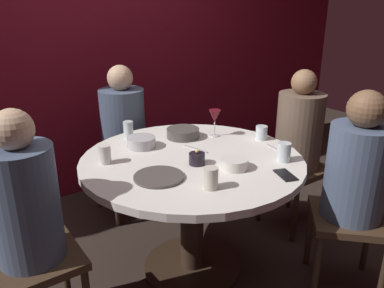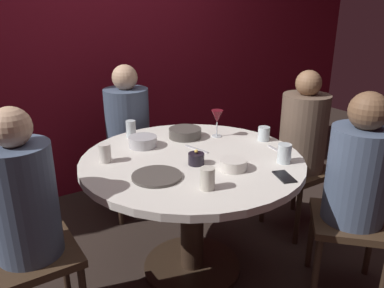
# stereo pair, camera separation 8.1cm
# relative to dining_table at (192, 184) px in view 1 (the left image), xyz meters

# --- Properties ---
(ground_plane) EXTENTS (8.00, 8.00, 0.00)m
(ground_plane) POSITION_rel_dining_table_xyz_m (0.00, 0.00, -0.58)
(ground_plane) COLOR #2D231E
(back_wall) EXTENTS (6.00, 0.10, 2.60)m
(back_wall) POSITION_rel_dining_table_xyz_m (0.00, 1.46, 0.72)
(back_wall) COLOR maroon
(back_wall) RESTS_ON ground
(dining_table) EXTENTS (1.25, 1.25, 0.75)m
(dining_table) POSITION_rel_dining_table_xyz_m (0.00, 0.00, 0.00)
(dining_table) COLOR silver
(dining_table) RESTS_ON ground
(seated_diner_left) EXTENTS (0.40, 0.40, 1.17)m
(seated_diner_left) POSITION_rel_dining_table_xyz_m (-0.90, 0.00, 0.14)
(seated_diner_left) COLOR #3F2D1E
(seated_diner_left) RESTS_ON ground
(seated_diner_back) EXTENTS (0.40, 0.40, 1.16)m
(seated_diner_back) POSITION_rel_dining_table_xyz_m (0.00, 0.89, 0.13)
(seated_diner_back) COLOR #3F2D1E
(seated_diner_back) RESTS_ON ground
(seated_diner_right) EXTENTS (0.40, 0.40, 1.16)m
(seated_diner_right) POSITION_rel_dining_table_xyz_m (0.91, 0.00, 0.13)
(seated_diner_right) COLOR #3F2D1E
(seated_diner_right) RESTS_ON ground
(seated_diner_front_right) EXTENTS (0.57, 0.57, 1.17)m
(seated_diner_front_right) POSITION_rel_dining_table_xyz_m (0.63, -0.63, 0.14)
(seated_diner_front_right) COLOR #3F2D1E
(seated_diner_front_right) RESTS_ON ground
(candle_holder) EXTENTS (0.09, 0.09, 0.08)m
(candle_holder) POSITION_rel_dining_table_xyz_m (-0.03, -0.09, 0.20)
(candle_holder) COLOR black
(candle_holder) RESTS_ON dining_table
(wine_glass) EXTENTS (0.08, 0.08, 0.18)m
(wine_glass) POSITION_rel_dining_table_xyz_m (0.33, 0.21, 0.30)
(wine_glass) COLOR silver
(wine_glass) RESTS_ON dining_table
(dinner_plate) EXTENTS (0.25, 0.25, 0.01)m
(dinner_plate) POSITION_rel_dining_table_xyz_m (-0.29, -0.13, 0.18)
(dinner_plate) COLOR #4C4742
(dinner_plate) RESTS_ON dining_table
(cell_phone) EXTENTS (0.11, 0.16, 0.01)m
(cell_phone) POSITION_rel_dining_table_xyz_m (0.24, -0.47, 0.17)
(cell_phone) COLOR black
(cell_phone) RESTS_ON dining_table
(bowl_serving_large) EXTENTS (0.17, 0.17, 0.06)m
(bowl_serving_large) POSITION_rel_dining_table_xyz_m (-0.15, 0.31, 0.20)
(bowl_serving_large) COLOR #B7B7BC
(bowl_serving_large) RESTS_ON dining_table
(bowl_salad_center) EXTENTS (0.21, 0.21, 0.06)m
(bowl_salad_center) POSITION_rel_dining_table_xyz_m (0.15, 0.31, 0.20)
(bowl_salad_center) COLOR #4C4742
(bowl_salad_center) RESTS_ON dining_table
(bowl_small_white) EXTENTS (0.15, 0.15, 0.06)m
(bowl_small_white) POSITION_rel_dining_table_xyz_m (0.09, -0.25, 0.20)
(bowl_small_white) COLOR silver
(bowl_small_white) RESTS_ON dining_table
(cup_near_candle) EXTENTS (0.07, 0.07, 0.11)m
(cup_near_candle) POSITION_rel_dining_table_xyz_m (0.38, -0.33, 0.22)
(cup_near_candle) COLOR silver
(cup_near_candle) RESTS_ON dining_table
(cup_by_left_diner) EXTENTS (0.07, 0.07, 0.11)m
(cup_by_left_diner) POSITION_rel_dining_table_xyz_m (-0.15, -0.36, 0.22)
(cup_by_left_diner) COLOR beige
(cup_by_left_diner) RESTS_ON dining_table
(cup_by_right_diner) EXTENTS (0.07, 0.07, 0.10)m
(cup_by_right_diner) POSITION_rel_dining_table_xyz_m (-0.43, 0.20, 0.22)
(cup_by_right_diner) COLOR silver
(cup_by_right_diner) RESTS_ON dining_table
(cup_center_front) EXTENTS (0.07, 0.07, 0.09)m
(cup_center_front) POSITION_rel_dining_table_xyz_m (0.53, -0.01, 0.21)
(cup_center_front) COLOR silver
(cup_center_front) RESTS_ON dining_table
(cup_far_edge) EXTENTS (0.06, 0.06, 0.11)m
(cup_far_edge) POSITION_rel_dining_table_xyz_m (-0.14, 0.51, 0.22)
(cup_far_edge) COLOR silver
(cup_far_edge) RESTS_ON dining_table
(fork_near_plate) EXTENTS (0.06, 0.18, 0.01)m
(fork_near_plate) POSITION_rel_dining_table_xyz_m (0.09, 0.09, 0.17)
(fork_near_plate) COLOR #B7B7BC
(fork_near_plate) RESTS_ON dining_table
(knife_near_plate) EXTENTS (0.04, 0.18, 0.01)m
(knife_near_plate) POSITION_rel_dining_table_xyz_m (0.48, -0.19, 0.17)
(knife_near_plate) COLOR #B7B7BC
(knife_near_plate) RESTS_ON dining_table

